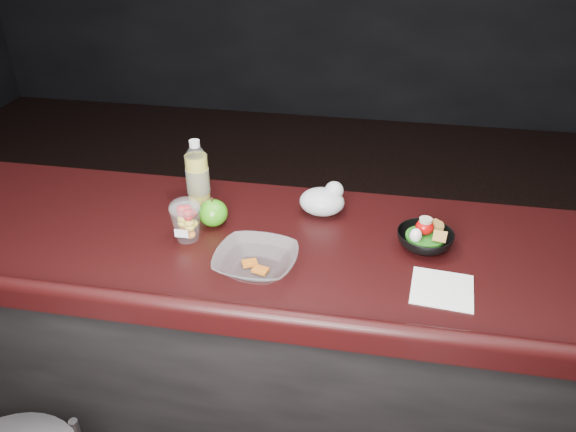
{
  "coord_description": "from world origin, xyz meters",
  "views": [
    {
      "loc": [
        0.26,
        -1.07,
        1.95
      ],
      "look_at": [
        0.01,
        0.32,
        1.1
      ],
      "focal_mm": 35.0,
      "sensor_mm": 36.0,
      "label": 1
    }
  ],
  "objects_px": {
    "lemonade_bottle": "(198,178)",
    "green_apple": "(213,213)",
    "fruit_cup": "(186,219)",
    "snack_bowl": "(425,238)",
    "takeout_bowl": "(256,262)"
  },
  "relations": [
    {
      "from": "takeout_bowl",
      "to": "lemonade_bottle",
      "type": "bearing_deg",
      "value": 129.43
    },
    {
      "from": "lemonade_bottle",
      "to": "fruit_cup",
      "type": "relative_size",
      "value": 1.7
    },
    {
      "from": "lemonade_bottle",
      "to": "fruit_cup",
      "type": "height_order",
      "value": "lemonade_bottle"
    },
    {
      "from": "fruit_cup",
      "to": "snack_bowl",
      "type": "relative_size",
      "value": 0.64
    },
    {
      "from": "green_apple",
      "to": "snack_bowl",
      "type": "relative_size",
      "value": 0.45
    },
    {
      "from": "green_apple",
      "to": "takeout_bowl",
      "type": "distance_m",
      "value": 0.28
    },
    {
      "from": "lemonade_bottle",
      "to": "fruit_cup",
      "type": "bearing_deg",
      "value": -81.89
    },
    {
      "from": "lemonade_bottle",
      "to": "takeout_bowl",
      "type": "relative_size",
      "value": 0.94
    },
    {
      "from": "lemonade_bottle",
      "to": "green_apple",
      "type": "distance_m",
      "value": 0.15
    },
    {
      "from": "snack_bowl",
      "to": "takeout_bowl",
      "type": "bearing_deg",
      "value": -156.67
    },
    {
      "from": "fruit_cup",
      "to": "snack_bowl",
      "type": "xyz_separation_m",
      "value": [
        0.7,
        0.08,
        -0.04
      ]
    },
    {
      "from": "fruit_cup",
      "to": "snack_bowl",
      "type": "height_order",
      "value": "fruit_cup"
    },
    {
      "from": "snack_bowl",
      "to": "takeout_bowl",
      "type": "height_order",
      "value": "snack_bowl"
    },
    {
      "from": "fruit_cup",
      "to": "takeout_bowl",
      "type": "bearing_deg",
      "value": -26.33
    },
    {
      "from": "lemonade_bottle",
      "to": "green_apple",
      "type": "xyz_separation_m",
      "value": [
        0.08,
        -0.12,
        -0.05
      ]
    }
  ]
}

